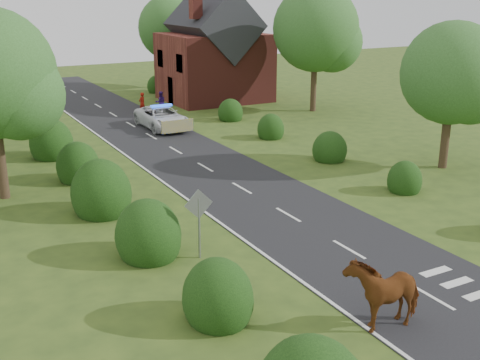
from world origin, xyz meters
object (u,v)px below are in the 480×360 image
pedestrian_purple (161,102)px  road_sign (199,214)px  police_van (162,118)px  pedestrian_red (142,103)px  cow (383,295)px

pedestrian_purple → road_sign: bearing=82.0°
pedestrian_purple → police_van: bearing=79.9°
police_van → pedestrian_red: police_van is taller
road_sign → pedestrian_red: bearing=74.4°
police_van → pedestrian_purple: (1.93, 5.10, 0.08)m
cow → pedestrian_red: size_ratio=1.49×
road_sign → pedestrian_red: size_ratio=1.58×
road_sign → police_van: 20.96m
cow → pedestrian_red: cow is taller
pedestrian_purple → pedestrian_red: bearing=-0.5°
cow → pedestrian_red: 31.90m
road_sign → pedestrian_purple: road_sign is taller
cow → police_van: (3.83, 26.23, -0.12)m
road_sign → cow: road_sign is taller
police_van → cow: bearing=-98.5°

